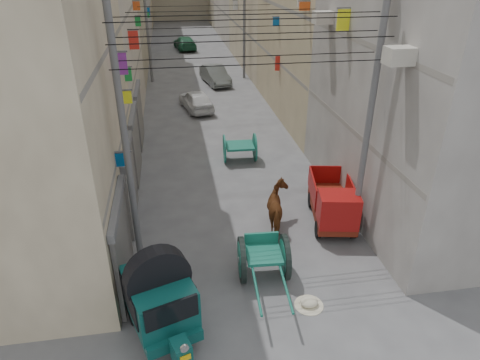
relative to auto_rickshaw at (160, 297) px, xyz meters
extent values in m
cube|color=gray|center=(-1.23, 5.19, 2.03)|extent=(0.25, 9.80, 0.18)
cube|color=gray|center=(-1.23, 5.19, 5.03)|extent=(0.25, 9.80, 0.18)
cube|color=#BAAF9F|center=(-5.11, 16.19, 4.83)|extent=(8.00, 12.00, 12.00)
cube|color=gray|center=(-1.23, 16.19, 2.03)|extent=(0.25, 11.76, 0.18)
cube|color=gray|center=(-1.23, 16.19, 5.03)|extent=(0.25, 11.76, 0.18)
cube|color=gray|center=(-1.23, 29.19, 2.03)|extent=(0.25, 13.72, 0.18)
cube|color=gray|center=(-1.23, 43.19, 2.03)|extent=(0.25, 13.72, 0.18)
cube|color=gray|center=(-1.23, 56.19, 2.03)|extent=(0.25, 11.76, 0.18)
cube|color=#9F9A95|center=(10.89, 5.19, 5.33)|extent=(8.00, 10.00, 13.00)
cube|color=gray|center=(7.01, 5.19, 2.03)|extent=(0.25, 9.80, 0.18)
cube|color=gray|center=(7.01, 5.19, 5.03)|extent=(0.25, 9.80, 0.18)
cube|color=tan|center=(10.89, 16.19, 4.83)|extent=(8.00, 12.00, 12.00)
cube|color=gray|center=(7.01, 16.19, 2.03)|extent=(0.25, 11.76, 0.18)
cube|color=gray|center=(7.01, 16.19, 5.03)|extent=(0.25, 11.76, 0.18)
cube|color=gray|center=(7.01, 29.19, 2.03)|extent=(0.25, 13.72, 0.18)
cube|color=gray|center=(7.01, 43.19, 2.03)|extent=(0.25, 13.72, 0.18)
cube|color=#47474C|center=(-1.03, 1.99, 0.13)|extent=(0.12, 3.00, 2.60)
cube|color=#59595B|center=(-1.01, 1.99, 1.58)|extent=(0.18, 3.20, 0.25)
cube|color=#47474C|center=(-1.03, 5.69, 0.13)|extent=(0.12, 3.00, 2.60)
cube|color=#59595B|center=(-1.01, 5.69, 1.58)|extent=(0.18, 3.20, 0.25)
cube|color=#47474C|center=(-1.03, 9.39, 0.13)|extent=(0.12, 3.00, 2.60)
cube|color=#59595B|center=(-1.01, 9.39, 1.58)|extent=(0.18, 3.20, 0.25)
cube|color=#47474C|center=(-1.03, 13.19, 0.13)|extent=(0.12, 3.00, 2.60)
cube|color=#59595B|center=(-1.01, 13.19, 1.58)|extent=(0.18, 3.20, 0.25)
cube|color=#0E559C|center=(-0.98, 38.80, 2.45)|extent=(0.27, 0.08, 0.71)
cube|color=#0E559C|center=(-0.89, 3.62, 2.18)|extent=(0.44, 0.08, 0.42)
cube|color=red|center=(-0.89, 12.99, 4.00)|extent=(0.45, 0.08, 0.84)
cube|color=#F0F51B|center=(-0.92, 6.96, 3.07)|extent=(0.38, 0.08, 0.44)
cube|color=silver|center=(6.67, 30.73, 3.68)|extent=(0.43, 0.08, 0.72)
cube|color=#188535|center=(-0.96, 35.26, 2.49)|extent=(0.31, 0.08, 0.44)
cube|color=#0E559C|center=(6.71, 16.21, 4.24)|extent=(0.35, 0.08, 0.45)
cube|color=#188535|center=(-0.97, 9.21, 3.32)|extent=(0.28, 0.08, 0.52)
cube|color=red|center=(6.76, 15.70, 2.05)|extent=(0.26, 0.08, 0.80)
cube|color=#D65019|center=(6.72, 6.56, 5.52)|extent=(0.34, 0.08, 0.55)
cube|color=#80268E|center=(-0.87, 5.75, 4.50)|extent=(0.47, 0.08, 0.67)
cube|color=#D65019|center=(-0.91, 18.34, 4.96)|extent=(0.40, 0.08, 0.47)
cube|color=#188535|center=(-0.95, 18.86, 4.07)|extent=(0.32, 0.08, 0.55)
cube|color=#D65019|center=(6.65, 10.93, 5.55)|extent=(0.47, 0.08, 0.35)
cube|color=#F0F51B|center=(6.67, 6.48, 5.55)|extent=(0.44, 0.08, 0.69)
cube|color=#D65019|center=(-1.17, 3.19, 1.83)|extent=(0.10, 3.20, 0.80)
cube|color=red|center=(-1.17, 12.19, 1.83)|extent=(0.10, 3.20, 0.80)
cube|color=#D65019|center=(-1.17, 24.19, 1.83)|extent=(0.10, 3.20, 0.80)
cube|color=silver|center=(-1.17, 36.19, 1.83)|extent=(0.10, 3.20, 0.80)
cube|color=#D65019|center=(6.95, 3.19, 1.83)|extent=(0.10, 3.20, 0.80)
cube|color=#188535|center=(6.95, 12.19, 1.83)|extent=(0.10, 3.20, 0.80)
cube|color=blue|center=(6.95, 24.19, 1.83)|extent=(0.10, 3.20, 0.80)
cube|color=blue|center=(6.95, 36.19, 1.83)|extent=(0.10, 3.20, 0.80)
cube|color=#B0AA9E|center=(6.54, 2.19, 5.23)|extent=(0.70, 0.55, 0.45)
cube|color=#B0AA9E|center=(6.54, 8.19, 5.43)|extent=(0.70, 0.55, 0.45)
cylinder|color=#59595B|center=(-0.71, 3.19, 2.83)|extent=(0.20, 0.20, 8.00)
cylinder|color=#59595B|center=(6.49, 3.19, 2.83)|extent=(0.20, 0.20, 8.00)
cylinder|color=#59595B|center=(-0.71, 25.19, 2.83)|extent=(0.20, 0.20, 8.00)
cylinder|color=#59595B|center=(6.49, 25.19, 2.83)|extent=(0.20, 0.20, 8.00)
cylinder|color=black|center=(2.89, 2.69, 5.03)|extent=(7.40, 0.02, 0.02)
cylinder|color=black|center=(2.89, 2.69, 5.63)|extent=(7.40, 0.02, 0.02)
cylinder|color=black|center=(2.89, 2.69, 6.13)|extent=(7.40, 0.02, 0.02)
cylinder|color=black|center=(2.89, 3.69, 5.03)|extent=(7.40, 0.02, 0.02)
cylinder|color=black|center=(2.89, 3.69, 5.63)|extent=(7.40, 0.02, 0.02)
cylinder|color=black|center=(2.89, 3.69, 6.13)|extent=(7.40, 0.02, 0.02)
cylinder|color=black|center=(2.89, 9.19, 5.03)|extent=(7.40, 0.02, 0.02)
cylinder|color=black|center=(2.89, 9.19, 5.63)|extent=(7.40, 0.02, 0.02)
cylinder|color=black|center=(2.89, 17.19, 5.03)|extent=(7.40, 0.02, 0.02)
cylinder|color=black|center=(-0.80, 0.45, -0.86)|extent=(0.33, 0.64, 0.63)
cylinder|color=black|center=(0.37, 0.84, -0.86)|extent=(0.33, 0.64, 0.63)
cube|color=#0C4441|center=(0.00, 0.01, -0.64)|extent=(2.00, 2.46, 0.31)
cube|color=#0C4441|center=(0.44, -1.32, -0.50)|extent=(0.53, 0.60, 0.62)
cylinder|color=silver|center=(0.52, -1.56, -0.11)|extent=(0.21, 0.12, 0.20)
cube|color=yellow|center=(0.53, -1.58, -0.39)|extent=(0.24, 0.11, 0.13)
cube|color=#0C4441|center=(-0.02, 0.06, 0.00)|extent=(1.98, 2.27, 1.06)
cube|color=black|center=(0.29, -0.86, 0.28)|extent=(1.24, 0.47, 0.62)
cube|color=black|center=(-0.72, -0.17, 0.11)|extent=(0.47, 1.29, 0.73)
cube|color=black|center=(0.68, 0.30, 0.11)|extent=(0.47, 1.29, 0.73)
cube|color=silver|center=(0.30, -0.89, -0.56)|extent=(1.35, 0.50, 0.07)
cylinder|color=black|center=(2.36, 1.73, -0.48)|extent=(0.24, 1.40, 1.39)
cylinder|color=#16604E|center=(2.36, 1.73, -0.48)|extent=(0.24, 1.09, 1.08)
cylinder|color=#59595B|center=(2.36, 1.73, -0.48)|extent=(0.23, 0.19, 0.18)
cylinder|color=black|center=(3.64, 1.65, -0.48)|extent=(0.24, 1.40, 1.39)
cylinder|color=#16604E|center=(3.64, 1.65, -0.48)|extent=(0.24, 1.09, 1.08)
cylinder|color=#59595B|center=(3.64, 1.65, -0.48)|extent=(0.23, 0.19, 0.18)
cylinder|color=#59595B|center=(3.00, 1.69, -0.48)|extent=(1.34, 0.17, 0.08)
cube|color=#16604E|center=(3.00, 1.69, -0.30)|extent=(1.11, 1.16, 0.10)
cube|color=#16604E|center=(3.03, 2.19, -0.08)|extent=(1.05, 0.15, 0.35)
cylinder|color=#16604E|center=(2.52, 0.48, -0.38)|extent=(0.22, 2.28, 0.07)
cylinder|color=#16604E|center=(3.32, 0.43, -0.38)|extent=(0.22, 2.28, 0.07)
cylinder|color=black|center=(5.32, 3.43, -0.87)|extent=(0.27, 0.62, 0.60)
cylinder|color=black|center=(5.69, 5.40, -0.87)|extent=(0.27, 0.62, 0.60)
cylinder|color=black|center=(6.49, 3.21, -0.87)|extent=(0.27, 0.62, 0.60)
cylinder|color=black|center=(6.86, 5.18, -0.87)|extent=(0.27, 0.62, 0.60)
cube|color=#5F190D|center=(6.09, 4.31, -0.67)|extent=(1.86, 3.21, 0.32)
cube|color=maroon|center=(5.89, 3.27, -0.03)|extent=(1.48, 1.19, 1.14)
cube|color=black|center=(5.81, 2.85, 0.06)|extent=(1.18, 0.27, 0.50)
cube|color=#5F190D|center=(6.18, 4.80, -0.42)|extent=(1.72, 2.23, 0.11)
cube|color=maroon|center=(5.53, 4.92, -0.03)|extent=(0.43, 1.99, 0.78)
cube|color=maroon|center=(6.84, 4.68, -0.03)|extent=(0.43, 1.99, 0.78)
cube|color=maroon|center=(6.36, 5.77, -0.03)|extent=(1.36, 0.31, 0.78)
cylinder|color=#16604E|center=(2.92, 10.01, -0.51)|extent=(0.14, 1.34, 1.33)
cylinder|color=#16604E|center=(4.36, 9.93, -0.51)|extent=(0.14, 1.34, 1.33)
cube|color=#16604E|center=(3.64, 9.97, -0.38)|extent=(1.34, 1.19, 0.10)
cylinder|color=#59595B|center=(3.64, 9.97, -0.51)|extent=(1.49, 0.16, 0.08)
ellipsoid|color=beige|center=(4.02, 0.29, -1.05)|extent=(0.51, 0.41, 0.25)
imported|color=maroon|center=(4.11, 4.19, -0.38)|extent=(1.07, 1.98, 1.60)
imported|color=silver|center=(2.16, 17.89, -0.54)|extent=(2.24, 3.94, 1.26)
imported|color=#515653|center=(4.04, 23.82, -0.51)|extent=(2.14, 4.24, 1.33)
imported|color=#1E5A39|center=(2.44, 37.56, -0.52)|extent=(2.42, 4.69, 1.30)
camera|label=1|loc=(0.66, -8.23, 7.54)|focal=32.00mm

